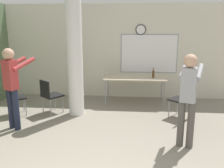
% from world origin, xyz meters
% --- Properties ---
extents(wall_back, '(8.00, 0.15, 2.80)m').
position_xyz_m(wall_back, '(0.02, 5.06, 1.40)').
color(wall_back, beige).
rests_on(wall_back, ground_plane).
extents(support_pillar, '(0.37, 0.37, 2.80)m').
position_xyz_m(support_pillar, '(-0.97, 3.38, 1.40)').
color(support_pillar, white).
rests_on(support_pillar, ground_plane).
extents(folding_table, '(1.71, 0.80, 0.77)m').
position_xyz_m(folding_table, '(0.49, 4.39, 0.72)').
color(folding_table, beige).
rests_on(folding_table, ground_plane).
extents(bottle_on_table, '(0.06, 0.06, 0.28)m').
position_xyz_m(bottle_on_table, '(0.99, 4.34, 0.87)').
color(bottle_on_table, '#4C3319').
rests_on(bottle_on_table, folding_table).
extents(chair_mid_room, '(0.62, 0.62, 0.87)m').
position_xyz_m(chair_mid_room, '(1.63, 3.29, 0.51)').
color(chair_mid_room, black).
rests_on(chair_mid_room, ground_plane).
extents(chair_by_left_wall, '(0.61, 0.61, 0.87)m').
position_xyz_m(chair_by_left_wall, '(-2.49, 3.14, 0.51)').
color(chair_by_left_wall, black).
rests_on(chair_by_left_wall, ground_plane).
extents(chair_near_pillar, '(0.62, 0.62, 0.87)m').
position_xyz_m(chair_near_pillar, '(-1.64, 3.36, 0.51)').
color(chair_near_pillar, black).
rests_on(chair_near_pillar, ground_plane).
extents(person_watching_back, '(0.58, 0.70, 1.75)m').
position_xyz_m(person_watching_back, '(-2.08, 2.38, 1.03)').
color(person_watching_back, '#1E2338').
rests_on(person_watching_back, ground_plane).
extents(person_playing_side, '(0.53, 0.72, 1.73)m').
position_xyz_m(person_playing_side, '(1.43, 1.88, 1.02)').
color(person_playing_side, '#514C47').
rests_on(person_playing_side, ground_plane).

